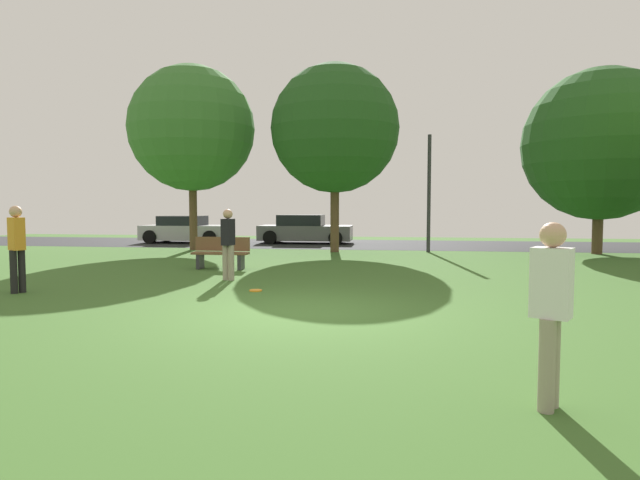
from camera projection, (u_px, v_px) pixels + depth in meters
ground_plane at (302, 313)px, 8.92m from camera, size 44.00×44.00×0.00m
road_strip at (363, 244)px, 24.72m from camera, size 44.00×6.40×0.01m
oak_tree_left at (600, 145)px, 19.58m from camera, size 5.57×5.57×6.82m
maple_tree_far at (335, 129)px, 20.42m from camera, size 4.92×4.92×7.20m
maple_tree_near at (192, 129)px, 21.34m from camera, size 5.01×5.01×7.39m
person_thrower at (17, 244)px, 10.89m from camera, size 0.39×0.35×1.80m
person_catcher at (551, 307)px, 4.65m from camera, size 0.39×0.35×1.65m
person_bystander at (228, 241)px, 12.78m from camera, size 0.30×0.36×1.71m
frisbee_disc at (256, 290)px, 11.20m from camera, size 0.27×0.27×0.03m
parked_car_silver at (186, 230)px, 25.73m from camera, size 4.19×2.04×1.30m
parked_car_grey at (305, 230)px, 25.36m from camera, size 4.38×1.95×1.36m
park_bench at (221, 253)px, 15.11m from camera, size 1.60×0.45×0.90m
street_lamp_post at (429, 194)px, 20.43m from camera, size 0.14×0.14×4.50m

